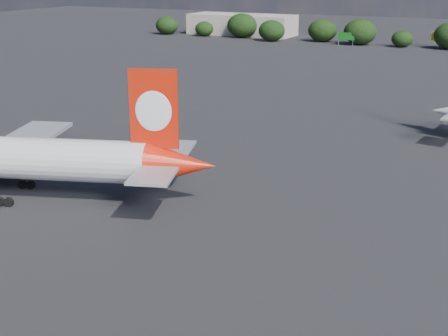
% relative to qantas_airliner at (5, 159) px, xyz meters
% --- Properties ---
extents(ground, '(500.00, 500.00, 0.00)m').
position_rel_qantas_airliner_xyz_m(ground, '(13.04, 47.47, -4.81)').
color(ground, black).
rests_on(ground, ground).
extents(qantas_airliner, '(47.24, 45.37, 15.80)m').
position_rel_qantas_airliner_xyz_m(qantas_airliner, '(0.00, 0.00, 0.00)').
color(qantas_airliner, silver).
rests_on(qantas_airliner, ground).
extents(terminal_building, '(42.00, 16.00, 8.00)m').
position_rel_qantas_airliner_xyz_m(terminal_building, '(-51.96, 179.47, -0.81)').
color(terminal_building, '#A3988C').
rests_on(terminal_building, ground).
extents(highway_sign, '(6.00, 0.30, 4.50)m').
position_rel_qantas_airliner_xyz_m(highway_sign, '(-4.96, 163.47, -1.68)').
color(highway_sign, '#125D18').
rests_on(highway_sign, ground).
extents(billboard_yellow, '(5.00, 0.30, 5.50)m').
position_rel_qantas_airliner_xyz_m(billboard_yellow, '(25.04, 169.47, -0.94)').
color(billboard_yellow, yellow).
rests_on(billboard_yellow, ground).
extents(horizon_treeline, '(210.22, 15.79, 9.19)m').
position_rel_qantas_airliner_xyz_m(horizon_treeline, '(19.53, 168.16, -0.80)').
color(horizon_treeline, black).
rests_on(horizon_treeline, ground).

